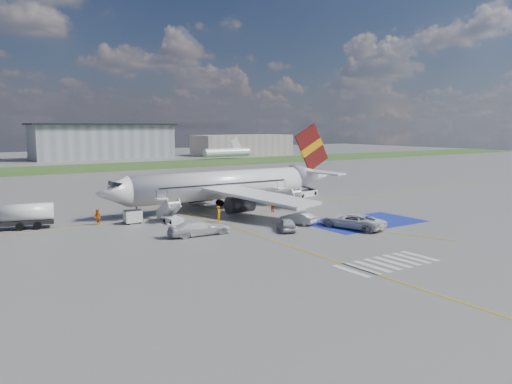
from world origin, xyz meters
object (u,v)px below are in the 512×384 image
at_px(car_silver_b, 298,218).
at_px(van_white_b, 200,226).
at_px(car_silver_a, 286,224).
at_px(van_white_a, 352,218).
at_px(gpu_cart, 133,217).
at_px(fuel_tanker, 15,219).
at_px(airliner, 229,184).
at_px(belt_loader, 305,193).

distance_m(car_silver_b, van_white_b, 12.49).
distance_m(car_silver_a, van_white_a, 7.66).
relative_size(gpu_cart, van_white_a, 0.34).
distance_m(fuel_tanker, car_silver_a, 30.50).
bearing_deg(airliner, van_white_a, -76.58).
distance_m(belt_loader, van_white_b, 33.15).
relative_size(fuel_tanker, gpu_cart, 4.21).
height_order(gpu_cart, van_white_b, van_white_b).
relative_size(gpu_cart, car_silver_b, 0.47).
bearing_deg(van_white_b, car_silver_a, -106.49).
bearing_deg(gpu_cart, belt_loader, 10.55).
height_order(car_silver_a, car_silver_b, car_silver_b).
bearing_deg(van_white_a, gpu_cart, -52.49).
bearing_deg(car_silver_a, belt_loader, -107.37).
height_order(belt_loader, car_silver_a, belt_loader).
distance_m(airliner, belt_loader, 17.54).
bearing_deg(gpu_cart, car_silver_a, -48.14).
height_order(fuel_tanker, gpu_cart, fuel_tanker).
bearing_deg(fuel_tanker, car_silver_a, -21.56).
xyz_separation_m(fuel_tanker, van_white_b, (15.92, -14.19, -0.17)).
bearing_deg(airliner, car_silver_a, -98.11).
relative_size(car_silver_b, van_white_a, 0.73).
distance_m(fuel_tanker, van_white_b, 21.33).
distance_m(belt_loader, van_white_a, 26.39).
height_order(car_silver_b, van_white_b, van_white_b).
bearing_deg(belt_loader, gpu_cart, 173.71).
distance_m(car_silver_a, car_silver_b, 4.01).
distance_m(car_silver_a, van_white_b, 9.66).
bearing_deg(fuel_tanker, car_silver_b, -14.91).
xyz_separation_m(belt_loader, van_white_a, (-12.19, -23.40, 0.69)).
bearing_deg(gpu_cart, car_silver_b, -36.55).
bearing_deg(belt_loader, car_silver_b, -149.76).
height_order(car_silver_a, van_white_a, van_white_a).
distance_m(car_silver_b, van_white_a, 6.38).
height_order(fuel_tanker, car_silver_a, fuel_tanker).
relative_size(airliner, gpu_cart, 18.10).
relative_size(fuel_tanker, car_silver_a, 2.05).
height_order(fuel_tanker, car_silver_b, fuel_tanker).
distance_m(airliner, gpu_cart, 15.73).
distance_m(gpu_cart, car_silver_b, 19.64).
xyz_separation_m(fuel_tanker, van_white_a, (32.07, -20.39, -0.08)).
bearing_deg(airliner, belt_loader, 12.70).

